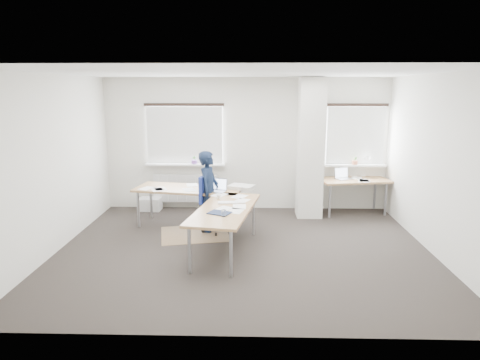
{
  "coord_description": "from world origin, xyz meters",
  "views": [
    {
      "loc": [
        0.13,
        -6.57,
        2.57
      ],
      "look_at": [
        -0.08,
        0.9,
        0.97
      ],
      "focal_mm": 32.0,
      "sensor_mm": 36.0,
      "label": 1
    }
  ],
  "objects_px": {
    "desk_main": "(208,199)",
    "person": "(209,191)",
    "desk_side": "(354,181)",
    "task_chair": "(214,216)"
  },
  "relations": [
    {
      "from": "desk_side",
      "to": "person",
      "type": "distance_m",
      "value": 3.14
    },
    {
      "from": "desk_main",
      "to": "task_chair",
      "type": "xyz_separation_m",
      "value": [
        0.07,
        0.32,
        -0.4
      ]
    },
    {
      "from": "desk_main",
      "to": "desk_side",
      "type": "distance_m",
      "value": 3.28
    },
    {
      "from": "desk_main",
      "to": "desk_side",
      "type": "height_order",
      "value": "desk_side"
    },
    {
      "from": "desk_main",
      "to": "person",
      "type": "relative_size",
      "value": 2.01
    },
    {
      "from": "desk_main",
      "to": "task_chair",
      "type": "relative_size",
      "value": 2.88
    },
    {
      "from": "desk_side",
      "to": "task_chair",
      "type": "height_order",
      "value": "desk_side"
    },
    {
      "from": "task_chair",
      "to": "person",
      "type": "height_order",
      "value": "person"
    },
    {
      "from": "desk_main",
      "to": "person",
      "type": "distance_m",
      "value": 0.38
    },
    {
      "from": "task_chair",
      "to": "person",
      "type": "distance_m",
      "value": 0.47
    }
  ]
}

